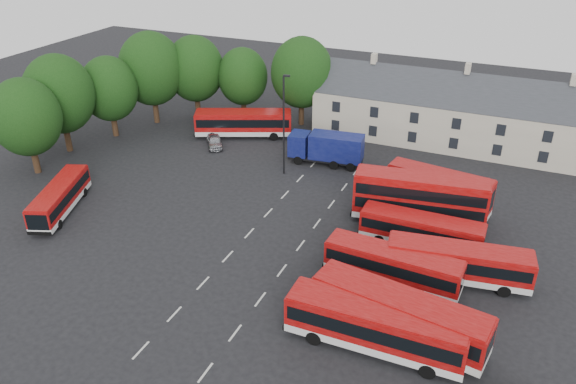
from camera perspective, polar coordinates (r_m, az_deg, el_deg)
name	(u,v)px	position (r m, az deg, el deg)	size (l,w,h in m)	color
ground	(239,244)	(49.27, -5.02, -5.33)	(140.00, 140.00, 0.00)	black
lane_markings	(274,239)	(49.79, -1.38, -4.82)	(5.15, 33.80, 0.01)	beige
treeline	(161,82)	(71.74, -12.79, 10.88)	(29.92, 32.59, 12.01)	black
terrace_houses	(461,115)	(70.12, 17.15, 7.48)	(35.70, 7.13, 10.06)	beige
bus_row_a	(375,325)	(38.23, 8.86, -13.17)	(11.92, 2.84, 3.37)	silver
bus_row_b	(399,312)	(39.39, 11.19, -11.90)	(12.44, 4.67, 3.44)	silver
bus_row_c	(393,264)	(44.33, 10.61, -7.19)	(10.68, 3.04, 2.98)	silver
bus_row_d	(459,261)	(45.74, 16.94, -6.71)	(11.20, 4.06, 3.10)	silver
bus_row_e	(421,229)	(49.25, 13.40, -3.66)	(10.34, 2.42, 2.92)	silver
bus_dd_south	(420,197)	(52.12, 13.23, -0.51)	(12.05, 4.33, 4.83)	silver
bus_dd_north	(439,188)	(55.13, 15.09, 0.36)	(10.08, 3.75, 4.04)	silver
bus_west	(60,196)	(57.46, -22.18, -0.40)	(5.52, 9.88, 2.75)	silver
bus_north	(243,122)	(70.42, -4.55, 7.14)	(11.93, 7.19, 3.35)	silver
box_truck	(327,147)	(62.93, 3.99, 4.56)	(8.47, 3.49, 3.60)	black
silver_car	(214,141)	(68.37, -7.48, 5.14)	(1.65, 4.11, 1.40)	#9C9EA3
lamppost	(284,123)	(58.96, -0.41, 7.03)	(0.77, 0.36, 11.03)	black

